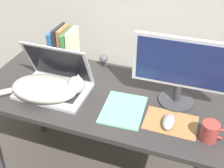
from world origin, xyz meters
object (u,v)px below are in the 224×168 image
external_monitor (181,69)px  webcam (104,59)px  notepad (123,110)px  book_row (64,47)px  laptop (55,82)px  mug (210,132)px  computer_mouse (169,122)px  cat (47,88)px

external_monitor → webcam: external_monitor is taller
notepad → book_row: bearing=146.8°
laptop → notepad: 0.41m
notepad → mug: mug is taller
mug → computer_mouse: bearing=170.7°
external_monitor → notepad: 0.35m
laptop → mug: laptop is taller
laptop → webcam: (0.17, 0.32, -0.00)m
notepad → computer_mouse: bearing=-7.4°
computer_mouse → book_row: book_row is taller
notepad → webcam: (-0.24, 0.37, 0.05)m
computer_mouse → notepad: bearing=172.6°
notepad → mug: (0.42, -0.06, 0.04)m
webcam → mug: mug is taller
external_monitor → book_row: (-0.73, 0.16, -0.09)m
laptop → webcam: laptop is taller
laptop → mug: bearing=-7.1°
notepad → mug: size_ratio=2.29×
laptop → book_row: laptop is taller
computer_mouse → mug: mug is taller
book_row → notepad: size_ratio=0.91×
laptop → cat: size_ratio=0.81×
book_row → notepad: 0.59m
external_monitor → mug: bearing=-50.7°
laptop → book_row: 0.29m
external_monitor → cat: bearing=-164.6°
cat → notepad: (0.42, 0.02, -0.05)m
laptop → external_monitor: (0.65, 0.12, 0.15)m
cat → notepad: cat is taller
book_row → mug: (0.91, -0.38, -0.07)m
book_row → external_monitor: bearing=-12.3°
computer_mouse → notepad: size_ratio=0.41×
laptop → book_row: size_ratio=1.55×
cat → book_row: book_row is taller
webcam → book_row: bearing=-169.0°
book_row → webcam: 0.26m
notepad → webcam: 0.44m
laptop → webcam: size_ratio=4.87×
computer_mouse → notepad: 0.24m
external_monitor → webcam: (-0.49, 0.21, -0.16)m
notepad → webcam: size_ratio=3.45×
laptop → external_monitor: 0.68m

